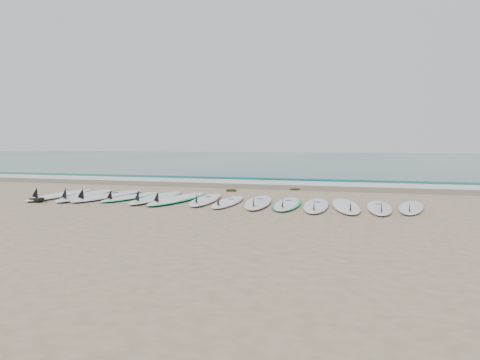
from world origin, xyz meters
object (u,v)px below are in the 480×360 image
(surfboard_0, at_px, (59,194))
(surfboard_13, at_px, (411,207))
(leash_coil, at_px, (37,200))
(surfboard_7, at_px, (228,202))

(surfboard_0, bearing_deg, surfboard_13, -4.27)
(surfboard_13, xyz_separation_m, leash_coil, (-8.22, -1.26, -0.00))
(surfboard_13, height_order, leash_coil, surfboard_13)
(surfboard_0, relative_size, leash_coil, 6.20)
(surfboard_7, relative_size, leash_coil, 5.07)
(surfboard_7, height_order, surfboard_13, surfboard_7)
(surfboard_13, bearing_deg, surfboard_7, -171.02)
(leash_coil, bearing_deg, surfboard_7, 12.86)
(surfboard_0, height_order, surfboard_7, surfboard_0)
(surfboard_0, xyz_separation_m, leash_coil, (0.20, -1.05, -0.01))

